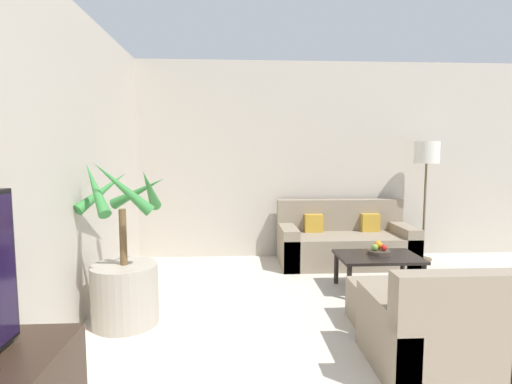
{
  "coord_description": "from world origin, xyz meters",
  "views": [
    {
      "loc": [
        -2.06,
        0.22,
        1.47
      ],
      "look_at": [
        -1.79,
        4.85,
        1.0
      ],
      "focal_mm": 28.0,
      "sensor_mm": 36.0,
      "label": 1
    }
  ],
  "objects_px": {
    "fruit_bowl": "(379,252)",
    "orange_fruit": "(378,245)",
    "apple_green": "(375,247)",
    "armchair": "(438,333)",
    "coffee_table": "(378,260)",
    "floor_lamp": "(427,159)",
    "potted_palm": "(125,278)",
    "ottoman": "(388,303)",
    "apple_red": "(384,248)",
    "sofa_loveseat": "(344,243)"
  },
  "relations": [
    {
      "from": "coffee_table",
      "to": "ottoman",
      "type": "bearing_deg",
      "value": -104.52
    },
    {
      "from": "ottoman",
      "to": "floor_lamp",
      "type": "bearing_deg",
      "value": 57.21
    },
    {
      "from": "armchair",
      "to": "fruit_bowl",
      "type": "bearing_deg",
      "value": 83.57
    },
    {
      "from": "fruit_bowl",
      "to": "apple_green",
      "type": "bearing_deg",
      "value": -168.3
    },
    {
      "from": "apple_green",
      "to": "armchair",
      "type": "relative_size",
      "value": 0.08
    },
    {
      "from": "floor_lamp",
      "to": "armchair",
      "type": "bearing_deg",
      "value": -114.13
    },
    {
      "from": "sofa_loveseat",
      "to": "apple_green",
      "type": "distance_m",
      "value": 1.04
    },
    {
      "from": "coffee_table",
      "to": "ottoman",
      "type": "relative_size",
      "value": 1.39
    },
    {
      "from": "potted_palm",
      "to": "fruit_bowl",
      "type": "xyz_separation_m",
      "value": [
        2.47,
        0.72,
        0.01
      ]
    },
    {
      "from": "orange_fruit",
      "to": "potted_palm",
      "type": "bearing_deg",
      "value": -162.54
    },
    {
      "from": "floor_lamp",
      "to": "sofa_loveseat",
      "type": "bearing_deg",
      "value": -174.97
    },
    {
      "from": "sofa_loveseat",
      "to": "fruit_bowl",
      "type": "height_order",
      "value": "sofa_loveseat"
    },
    {
      "from": "floor_lamp",
      "to": "apple_green",
      "type": "bearing_deg",
      "value": -133.94
    },
    {
      "from": "potted_palm",
      "to": "sofa_loveseat",
      "type": "distance_m",
      "value": 2.95
    },
    {
      "from": "potted_palm",
      "to": "fruit_bowl",
      "type": "bearing_deg",
      "value": 16.17
    },
    {
      "from": "ottoman",
      "to": "coffee_table",
      "type": "bearing_deg",
      "value": 75.48
    },
    {
      "from": "orange_fruit",
      "to": "armchair",
      "type": "relative_size",
      "value": 0.1
    },
    {
      "from": "fruit_bowl",
      "to": "orange_fruit",
      "type": "height_order",
      "value": "orange_fruit"
    },
    {
      "from": "apple_green",
      "to": "sofa_loveseat",
      "type": "bearing_deg",
      "value": 92.08
    },
    {
      "from": "ottoman",
      "to": "armchair",
      "type": "bearing_deg",
      "value": -85.87
    },
    {
      "from": "apple_green",
      "to": "armchair",
      "type": "distance_m",
      "value": 1.59
    },
    {
      "from": "apple_red",
      "to": "ottoman",
      "type": "bearing_deg",
      "value": -108.5
    },
    {
      "from": "apple_green",
      "to": "ottoman",
      "type": "distance_m",
      "value": 0.9
    },
    {
      "from": "coffee_table",
      "to": "fruit_bowl",
      "type": "xyz_separation_m",
      "value": [
        0.02,
        0.04,
        0.07
      ]
    },
    {
      "from": "fruit_bowl",
      "to": "apple_green",
      "type": "xyz_separation_m",
      "value": [
        -0.05,
        -0.01,
        0.06
      ]
    },
    {
      "from": "sofa_loveseat",
      "to": "armchair",
      "type": "xyz_separation_m",
      "value": [
        -0.09,
        -2.59,
        -0.02
      ]
    },
    {
      "from": "floor_lamp",
      "to": "orange_fruit",
      "type": "height_order",
      "value": "floor_lamp"
    },
    {
      "from": "armchair",
      "to": "orange_fruit",
      "type": "bearing_deg",
      "value": 83.28
    },
    {
      "from": "coffee_table",
      "to": "fruit_bowl",
      "type": "height_order",
      "value": "fruit_bowl"
    },
    {
      "from": "floor_lamp",
      "to": "apple_green",
      "type": "xyz_separation_m",
      "value": [
        -1.07,
        -1.12,
        -0.91
      ]
    },
    {
      "from": "floor_lamp",
      "to": "ottoman",
      "type": "bearing_deg",
      "value": -122.79
    },
    {
      "from": "orange_fruit",
      "to": "coffee_table",
      "type": "bearing_deg",
      "value": -110.42
    },
    {
      "from": "apple_red",
      "to": "orange_fruit",
      "type": "height_order",
      "value": "orange_fruit"
    },
    {
      "from": "potted_palm",
      "to": "floor_lamp",
      "type": "bearing_deg",
      "value": 27.51
    },
    {
      "from": "fruit_bowl",
      "to": "orange_fruit",
      "type": "bearing_deg",
      "value": 76.43
    },
    {
      "from": "coffee_table",
      "to": "apple_green",
      "type": "height_order",
      "value": "apple_green"
    },
    {
      "from": "armchair",
      "to": "potted_palm",
      "type": "bearing_deg",
      "value": 159.4
    },
    {
      "from": "sofa_loveseat",
      "to": "ottoman",
      "type": "bearing_deg",
      "value": -94.46
    },
    {
      "from": "orange_fruit",
      "to": "armchair",
      "type": "xyz_separation_m",
      "value": [
        -0.19,
        -1.65,
        -0.21
      ]
    },
    {
      "from": "sofa_loveseat",
      "to": "fruit_bowl",
      "type": "relative_size",
      "value": 7.24
    },
    {
      "from": "apple_green",
      "to": "orange_fruit",
      "type": "height_order",
      "value": "orange_fruit"
    },
    {
      "from": "floor_lamp",
      "to": "orange_fruit",
      "type": "relative_size",
      "value": 18.31
    },
    {
      "from": "floor_lamp",
      "to": "apple_red",
      "type": "bearing_deg",
      "value": -131.1
    },
    {
      "from": "floor_lamp",
      "to": "orange_fruit",
      "type": "bearing_deg",
      "value": -134.16
    },
    {
      "from": "fruit_bowl",
      "to": "apple_green",
      "type": "relative_size",
      "value": 3.37
    },
    {
      "from": "potted_palm",
      "to": "floor_lamp",
      "type": "relative_size",
      "value": 0.89
    },
    {
      "from": "potted_palm",
      "to": "ottoman",
      "type": "xyz_separation_m",
      "value": [
        2.24,
        -0.13,
        -0.22
      ]
    },
    {
      "from": "apple_green",
      "to": "fruit_bowl",
      "type": "bearing_deg",
      "value": 11.7
    },
    {
      "from": "coffee_table",
      "to": "ottoman",
      "type": "height_order",
      "value": "coffee_table"
    },
    {
      "from": "orange_fruit",
      "to": "ottoman",
      "type": "relative_size",
      "value": 0.14
    }
  ]
}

